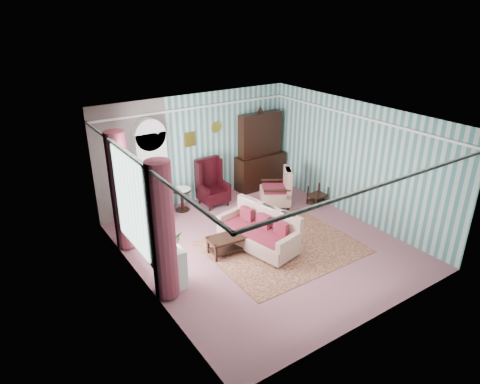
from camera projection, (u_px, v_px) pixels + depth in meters
floor at (263, 245)px, 9.59m from camera, size 6.00×6.00×0.00m
room_shell at (236, 164)px, 8.59m from camera, size 5.53×6.02×2.91m
bookcase at (152, 173)px, 10.60m from camera, size 0.80×0.28×2.24m
dresser_hutch at (261, 149)px, 12.14m from camera, size 1.50×0.56×2.36m
wingback_left at (151, 199)px, 10.38m from camera, size 0.76×0.80×1.25m
wingback_right at (213, 183)px, 11.27m from camera, size 0.76×0.80×1.25m
seated_woman at (151, 200)px, 10.40m from camera, size 0.44×0.40×1.18m
round_side_table at (182, 200)px, 11.08m from camera, size 0.50×0.50×0.60m
nest_table at (318, 195)px, 11.42m from camera, size 0.45×0.38×0.54m
plant_stand at (171, 271)px, 7.98m from camera, size 0.55×0.35×0.80m
rug at (282, 247)px, 9.51m from camera, size 3.20×2.60×0.01m
sofa at (258, 228)px, 9.29m from camera, size 1.35×2.00×1.00m
floral_armchair at (275, 188)px, 11.29m from camera, size 1.20×1.18×1.00m
coffee_table at (228, 245)px, 9.21m from camera, size 0.90×0.56×0.40m
potted_plant_a at (170, 245)px, 7.59m from camera, size 0.53×0.51×0.47m
potted_plant_b at (169, 237)px, 7.84m from camera, size 0.32×0.29×0.48m
potted_plant_c at (165, 243)px, 7.75m from camera, size 0.24×0.24×0.37m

